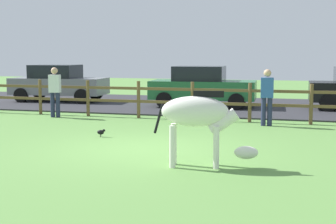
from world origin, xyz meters
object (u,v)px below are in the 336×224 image
object	(u,v)px
parked_car_grey	(58,83)
visitor_right_of_tree	(267,95)
crow_on_grass	(101,132)
parked_car_green	(202,86)
visitor_left_of_tree	(55,90)
zebra	(199,117)

from	to	relation	value
parked_car_grey	visitor_right_of_tree	bearing A→B (deg)	-26.84
parked_car_grey	visitor_right_of_tree	distance (m)	10.42
crow_on_grass	parked_car_green	distance (m)	7.54
parked_car_green	visitor_left_of_tree	bearing A→B (deg)	-133.51
parked_car_grey	visitor_left_of_tree	xyz separation A→B (m)	(2.43, -4.67, 0.06)
visitor_left_of_tree	visitor_right_of_tree	xyz separation A→B (m)	(6.87, -0.03, 0.00)
visitor_left_of_tree	parked_car_green	bearing A→B (deg)	46.49
zebra	visitor_right_of_tree	xyz separation A→B (m)	(0.68, 5.75, -0.02)
zebra	visitor_left_of_tree	xyz separation A→B (m)	(-6.19, 5.79, -0.02)
zebra	visitor_left_of_tree	bearing A→B (deg)	136.92
crow_on_grass	parked_car_grey	bearing A→B (deg)	124.86
crow_on_grass	visitor_right_of_tree	bearing A→B (deg)	40.13
visitor_right_of_tree	parked_car_green	bearing A→B (deg)	124.02
zebra	parked_car_green	xyz separation A→B (m)	(-2.19, 10.00, -0.08)
crow_on_grass	parked_car_grey	distance (m)	9.66
visitor_left_of_tree	visitor_right_of_tree	bearing A→B (deg)	-0.27
parked_car_grey	visitor_left_of_tree	size ratio (longest dim) A/B	2.51
parked_car_grey	parked_car_green	world-z (taller)	same
crow_on_grass	visitor_left_of_tree	bearing A→B (deg)	133.55
parked_car_grey	parked_car_green	bearing A→B (deg)	-4.09
crow_on_grass	visitor_right_of_tree	xyz separation A→B (m)	(3.79, 3.20, 0.78)
parked_car_grey	parked_car_green	distance (m)	6.45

